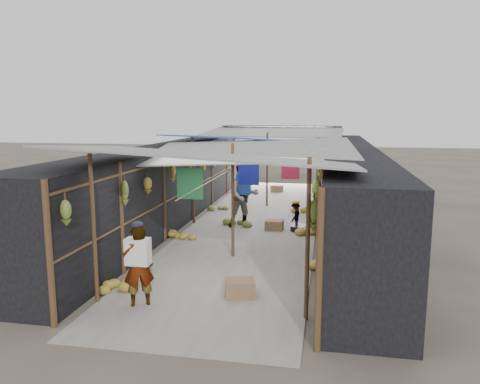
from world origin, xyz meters
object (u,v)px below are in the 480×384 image
Objects in this scene: shopper_blue at (244,196)px; vendor_seated at (296,216)px; crate_near at (240,289)px; vendor_elderly at (138,266)px; black_basin at (301,229)px.

shopper_blue reaches higher than vendor_seated.
crate_near is at bearing -106.33° from shopper_blue.
crate_near is 1.84m from vendor_elderly.
vendor_seated is (2.25, 5.84, -0.32)m from vendor_elderly.
vendor_elderly is at bearing -113.26° from black_basin.
vendor_elderly is 6.26m from vendor_seated.
vendor_seated reaches higher than crate_near.
black_basin is at bearing 66.82° from crate_near.
shopper_blue reaches higher than crate_near.
crate_near is 5.18m from vendor_seated.
black_basin is at bearing -142.38° from vendor_elderly.
crate_near is at bearing 174.18° from vendor_elderly.
vendor_elderly reaches higher than crate_near.
shopper_blue is at bearing -126.41° from vendor_elderly.
shopper_blue is at bearing -76.11° from vendor_seated.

